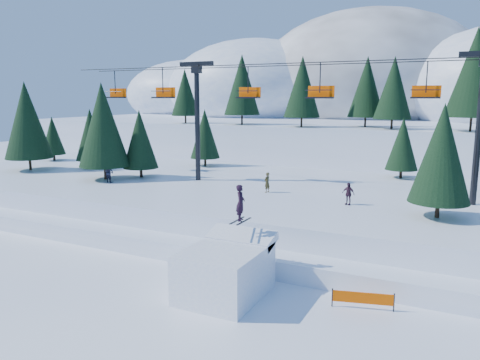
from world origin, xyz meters
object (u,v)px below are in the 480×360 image
at_px(banner_near, 363,298).
at_px(banner_far, 386,289).
at_px(jump_kicker, 226,270).
at_px(chairlift, 309,103).

height_order(banner_near, banner_far, same).
height_order(jump_kicker, banner_near, jump_kicker).
xyz_separation_m(chairlift, banner_near, (7.44, -14.34, -8.78)).
relative_size(jump_kicker, chairlift, 0.12).
bearing_deg(jump_kicker, chairlift, 93.44).
bearing_deg(banner_near, jump_kicker, -167.60).
relative_size(chairlift, banner_far, 16.25).
height_order(chairlift, banner_far, chairlift).
distance_m(chairlift, banner_near, 18.39).
relative_size(banner_near, banner_far, 0.98).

